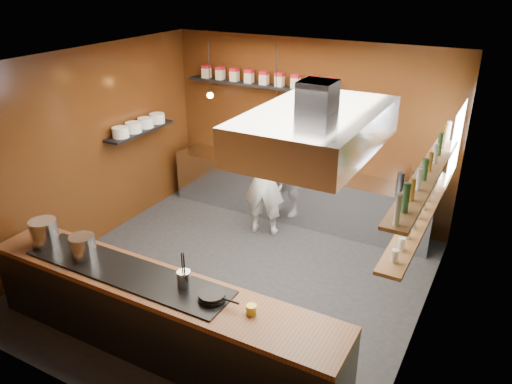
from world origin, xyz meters
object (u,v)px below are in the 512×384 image
Objects in this scene: espresso_machine at (427,183)px; chef at (264,181)px; extractor_hood at (316,129)px; stockpot_large at (44,232)px; stockpot_small at (83,247)px.

chef is (-2.36, -0.74, -0.18)m from espresso_machine.
extractor_hood is 5.48× the size of espresso_machine.
extractor_hood is at bearing 116.99° from chef.
extractor_hood is 1.10× the size of chef.
espresso_machine is at bearing 72.81° from extractor_hood.
extractor_hood is 2.90m from chef.
espresso_machine is (0.80, 2.59, -1.42)m from extractor_hood.
espresso_machine is at bearing 45.34° from stockpot_large.
extractor_hood reaches higher than stockpot_small.
stockpot_small is 3.15m from chef.
stockpot_large is at bearing -124.76° from espresso_machine.
extractor_hood reaches higher than espresso_machine.
stockpot_large reaches higher than stockpot_small.
stockpot_small is at bearing -152.40° from extractor_hood.
espresso_machine is at bearing -175.79° from chef.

